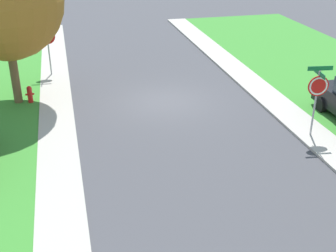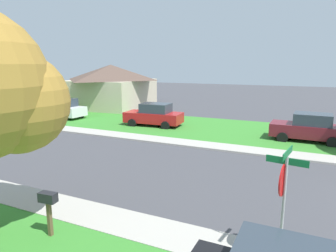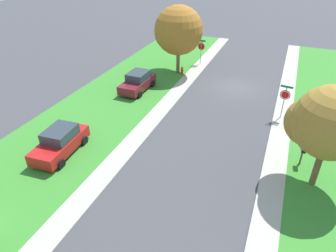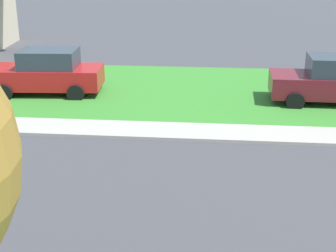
# 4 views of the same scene
# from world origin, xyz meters

# --- Properties ---
(ground_plane) EXTENTS (120.00, 120.00, 0.00)m
(ground_plane) POSITION_xyz_m (0.00, 0.00, 0.00)
(ground_plane) COLOR #424247
(sidewalk_east) EXTENTS (1.40, 56.00, 0.10)m
(sidewalk_east) POSITION_xyz_m (4.70, 12.00, 0.05)
(sidewalk_east) COLOR #ADA89E
(sidewalk_east) RESTS_ON ground
(lawn_east) EXTENTS (8.00, 56.00, 0.08)m
(lawn_east) POSITION_xyz_m (9.40, 12.00, 0.04)
(lawn_east) COLOR #38842D
(lawn_east) RESTS_ON ground
(sidewalk_west) EXTENTS (1.40, 56.00, 0.10)m
(sidewalk_west) POSITION_xyz_m (-4.70, 12.00, 0.05)
(sidewalk_west) COLOR #ADA89E
(sidewalk_west) RESTS_ON ground
(stop_sign_near_corner) EXTENTS (0.92, 0.92, 2.77)m
(stop_sign_near_corner) POSITION_xyz_m (4.86, -4.75, 1.89)
(stop_sign_near_corner) COLOR #9E9EA3
(stop_sign_near_corner) RESTS_ON ground
(stop_sign_far_corner) EXTENTS (0.91, 0.91, 2.77)m
(stop_sign_far_corner) POSITION_xyz_m (-4.52, 4.69, 1.89)
(stop_sign_far_corner) COLOR #9E9EA3
(stop_sign_far_corner) RESTS_ON ground
(car_black_behind_trees) EXTENTS (2.05, 4.31, 1.76)m
(car_black_behind_trees) POSITION_xyz_m (-7.01, 4.06, 0.87)
(car_black_behind_trees) COLOR black
(car_black_behind_trees) RESTS_ON ground
(car_maroon_near_corner) EXTENTS (2.12, 4.34, 1.76)m
(car_maroon_near_corner) POSITION_xyz_m (8.22, 4.18, 0.87)
(car_maroon_near_corner) COLOR maroon
(car_maroon_near_corner) RESTS_ON ground
(car_red_far_down_street) EXTENTS (2.26, 4.41, 1.76)m
(car_red_far_down_street) POSITION_xyz_m (8.45, 14.83, 0.87)
(car_red_far_down_street) COLOR red
(car_red_far_down_street) RESTS_ON ground
(tree_sidewalk_mid) EXTENTS (5.17, 4.81, 6.85)m
(tree_sidewalk_mid) POSITION_xyz_m (6.57, -1.48, 4.29)
(tree_sidewalk_mid) COLOR brown
(tree_sidewalk_mid) RESTS_ON ground
(tree_sidewalk_far) EXTENTS (4.21, 3.91, 6.07)m
(tree_sidewalk_far) POSITION_xyz_m (-6.60, 11.80, 3.98)
(tree_sidewalk_far) COLOR brown
(tree_sidewalk_far) RESTS_ON ground
(fire_hydrant) EXTENTS (0.38, 0.22, 0.83)m
(fire_hydrant) POSITION_xyz_m (5.77, -1.14, 0.44)
(fire_hydrant) COLOR red
(fire_hydrant) RESTS_ON ground
(mailbox) EXTENTS (0.29, 0.50, 1.31)m
(mailbox) POSITION_xyz_m (-6.10, 10.36, 1.01)
(mailbox) COLOR brown
(mailbox) RESTS_ON ground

